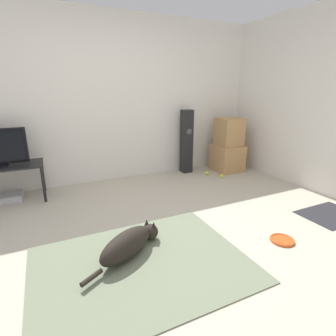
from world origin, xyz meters
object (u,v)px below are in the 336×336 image
object	(u,v)px
dog	(129,243)
cardboard_box_upper	(229,132)
cardboard_box_lower	(227,158)
game_console	(9,197)
frisbee	(282,240)
tennis_ball_by_boxes	(207,173)
tennis_ball_near_speaker	(222,176)
floor_speaker	(187,142)

from	to	relation	value
dog	cardboard_box_upper	distance (m)	3.03
cardboard_box_lower	game_console	distance (m)	3.51
frisbee	tennis_ball_by_boxes	xyz separation A→B (m)	(0.48, 2.06, 0.02)
cardboard_box_upper	game_console	xyz separation A→B (m)	(-3.51, 0.14, -0.67)
tennis_ball_near_speaker	game_console	bearing A→B (deg)	171.51
tennis_ball_by_boxes	game_console	size ratio (longest dim) A/B	0.21
frisbee	game_console	size ratio (longest dim) A/B	0.72
cardboard_box_upper	tennis_ball_by_boxes	bearing A→B (deg)	-168.66
frisbee	tennis_ball_near_speaker	world-z (taller)	tennis_ball_near_speaker
cardboard_box_upper	tennis_ball_by_boxes	world-z (taller)	cardboard_box_upper
frisbee	floor_speaker	xyz separation A→B (m)	(0.25, 2.40, 0.54)
tennis_ball_by_boxes	tennis_ball_near_speaker	world-z (taller)	same
floor_speaker	tennis_ball_near_speaker	bearing A→B (deg)	-56.50
tennis_ball_near_speaker	game_console	size ratio (longest dim) A/B	0.21
cardboard_box_lower	tennis_ball_by_boxes	bearing A→B (deg)	-169.39
tennis_ball_near_speaker	cardboard_box_lower	bearing A→B (deg)	43.16
game_console	frisbee	bearing A→B (deg)	-42.35
cardboard_box_upper	tennis_ball_near_speaker	size ratio (longest dim) A/B	7.35
floor_speaker	tennis_ball_near_speaker	world-z (taller)	floor_speaker
game_console	cardboard_box_lower	bearing A→B (deg)	-2.40
cardboard_box_upper	game_console	distance (m)	3.57
dog	tennis_ball_near_speaker	world-z (taller)	dog
cardboard_box_upper	tennis_ball_near_speaker	xyz separation A→B (m)	(-0.36, -0.33, -0.68)
dog	tennis_ball_by_boxes	bearing A→B (deg)	40.66
frisbee	tennis_ball_by_boxes	distance (m)	2.12
cardboard_box_lower	game_console	xyz separation A→B (m)	(-3.50, 0.15, -0.19)
cardboard_box_lower	tennis_ball_near_speaker	world-z (taller)	cardboard_box_lower
dog	floor_speaker	bearing A→B (deg)	49.60
dog	tennis_ball_by_boxes	size ratio (longest dim) A/B	12.21
tennis_ball_near_speaker	game_console	xyz separation A→B (m)	(-3.15, 0.47, 0.01)
frisbee	game_console	bearing A→B (deg)	137.65
cardboard_box_lower	cardboard_box_upper	bearing A→B (deg)	40.52
cardboard_box_lower	dog	bearing A→B (deg)	-144.16
cardboard_box_lower	floor_speaker	size ratio (longest dim) A/B	0.44
cardboard_box_lower	cardboard_box_upper	world-z (taller)	cardboard_box_upper
cardboard_box_upper	cardboard_box_lower	bearing A→B (deg)	-139.48
dog	cardboard_box_lower	size ratio (longest dim) A/B	1.67
tennis_ball_near_speaker	dog	bearing A→B (deg)	-145.55
frisbee	tennis_ball_by_boxes	world-z (taller)	tennis_ball_by_boxes
frisbee	tennis_ball_by_boxes	size ratio (longest dim) A/B	3.50
dog	floor_speaker	xyz separation A→B (m)	(1.68, 1.98, 0.42)
tennis_ball_by_boxes	tennis_ball_near_speaker	xyz separation A→B (m)	(0.14, -0.23, 0.00)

